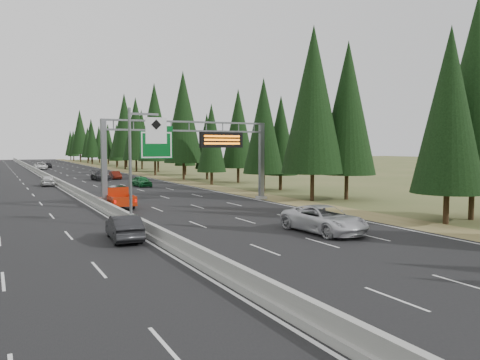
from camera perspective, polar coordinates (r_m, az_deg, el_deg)
name	(u,v)px	position (r m, az deg, el deg)	size (l,w,h in m)	color
road	(46,178)	(86.81, -22.52, 0.18)	(32.00, 260.00, 0.08)	black
shoulder_right	(148,175)	(90.26, -11.21, 0.55)	(3.60, 260.00, 0.06)	olive
median_barrier	(46,176)	(86.79, -22.53, 0.43)	(0.70, 260.00, 0.85)	gray
sign_gantry	(196,149)	(44.57, -5.39, 3.81)	(16.75, 0.98, 7.80)	slate
hov_sign_pole	(139,158)	(32.45, -12.24, 2.67)	(2.80, 0.50, 8.00)	slate
tree_row_right	(200,125)	(76.49, -4.86, 6.64)	(11.75, 246.09, 18.59)	black
silver_minivan	(324,219)	(29.84, 10.21, -4.74)	(2.81, 6.10, 1.70)	silver
red_pickup	(116,196)	(43.21, -14.85, -1.87)	(2.01, 5.62, 1.83)	black
car_ahead_green	(142,181)	(64.54, -11.89, -0.14)	(1.73, 4.30, 1.47)	#17652E
car_ahead_dkred	(115,175)	(80.40, -14.96, 0.57)	(1.41, 4.03, 1.33)	#4D120B
car_ahead_dkgrey	(100,175)	(78.21, -16.67, 0.53)	(2.18, 5.37, 1.56)	black
car_ahead_white	(41,166)	(120.04, -23.13, 1.58)	(2.74, 5.93, 1.65)	silver
car_ahead_far	(48,165)	(128.78, -22.34, 1.70)	(1.70, 4.23, 1.44)	black
car_onc_near	(124,227)	(27.93, -13.95, -5.62)	(1.57, 4.50, 1.48)	black
car_onc_white	(48,180)	(69.67, -22.41, -0.04)	(1.78, 4.41, 1.50)	silver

